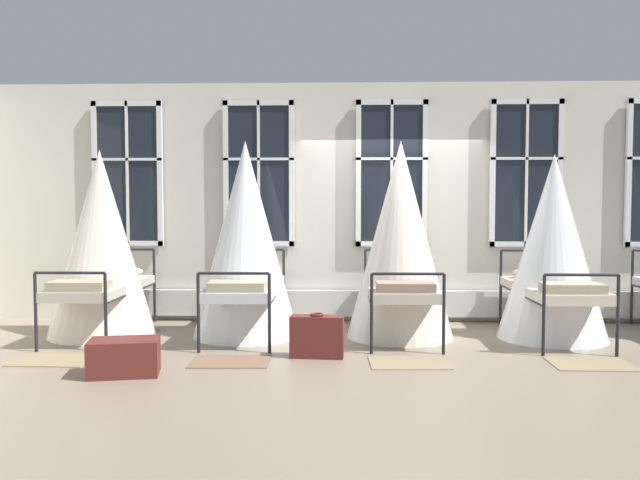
{
  "coord_description": "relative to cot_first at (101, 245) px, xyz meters",
  "views": [
    {
      "loc": [
        -0.7,
        -7.89,
        1.59
      ],
      "look_at": [
        -0.95,
        -0.08,
        1.18
      ],
      "focal_mm": 36.27,
      "sensor_mm": 36.0,
      "label": 1
    }
  ],
  "objects": [
    {
      "name": "ground",
      "position": [
        3.64,
        0.06,
        -1.11
      ],
      "size": [
        20.61,
        20.61,
        0.0
      ],
      "primitive_type": "plane",
      "color": "gray"
    },
    {
      "name": "back_wall_with_windows",
      "position": [
        3.64,
        1.16,
        0.53
      ],
      "size": [
        11.31,
        0.1,
        3.28
      ],
      "primitive_type": "cube",
      "color": "beige",
      "rests_on": "ground"
    },
    {
      "name": "window_bank",
      "position": [
        3.64,
        1.04,
        0.08
      ],
      "size": [
        8.27,
        0.1,
        2.97
      ],
      "color": "black",
      "rests_on": "ground"
    },
    {
      "name": "cot_first",
      "position": [
        0.0,
        0.0,
        0.0
      ],
      "size": [
        1.29,
        1.91,
        2.28
      ],
      "rotation": [
        0.0,
        0.0,
        1.57
      ],
      "color": "black",
      "rests_on": "ground"
    },
    {
      "name": "cot_second",
      "position": [
        1.79,
        0.0,
        0.05
      ],
      "size": [
        1.29,
        1.91,
        2.39
      ],
      "rotation": [
        0.0,
        0.0,
        1.58
      ],
      "color": "black",
      "rests_on": "ground"
    },
    {
      "name": "cot_third",
      "position": [
        3.67,
        0.01,
        0.05
      ],
      "size": [
        1.29,
        1.91,
        2.38
      ],
      "rotation": [
        0.0,
        0.0,
        1.57
      ],
      "color": "black",
      "rests_on": "ground"
    },
    {
      "name": "cot_fourth",
      "position": [
        5.49,
        -0.03,
        -0.03
      ],
      "size": [
        1.29,
        1.91,
        2.21
      ],
      "rotation": [
        0.0,
        0.0,
        1.57
      ],
      "color": "black",
      "rests_on": "ground"
    },
    {
      "name": "rug_first",
      "position": [
        -0.01,
        -1.34,
        -1.11
      ],
      "size": [
        0.82,
        0.58,
        0.01
      ],
      "primitive_type": "cube",
      "rotation": [
        0.0,
        0.0,
        -0.03
      ],
      "color": "#8E7A5B",
      "rests_on": "ground"
    },
    {
      "name": "rug_second",
      "position": [
        1.82,
        -1.34,
        -1.11
      ],
      "size": [
        0.82,
        0.58,
        0.01
      ],
      "primitive_type": "cube",
      "rotation": [
        0.0,
        0.0,
        0.03
      ],
      "color": "brown",
      "rests_on": "ground"
    },
    {
      "name": "rug_third",
      "position": [
        3.64,
        -1.34,
        -1.11
      ],
      "size": [
        0.82,
        0.59,
        0.01
      ],
      "primitive_type": "cube",
      "rotation": [
        0.0,
        0.0,
        0.03
      ],
      "color": "#8E7A5B",
      "rests_on": "ground"
    },
    {
      "name": "rug_fourth",
      "position": [
        5.46,
        -1.34,
        -1.11
      ],
      "size": [
        0.81,
        0.57,
        0.01
      ],
      "primitive_type": "cube",
      "rotation": [
        0.0,
        0.0,
        -0.02
      ],
      "color": "#8E7A5B",
      "rests_on": "ground"
    },
    {
      "name": "suitcase_dark",
      "position": [
        2.7,
        -1.11,
        -0.89
      ],
      "size": [
        0.57,
        0.25,
        0.47
      ],
      "rotation": [
        0.0,
        0.0,
        -0.08
      ],
      "color": "#5B231E",
      "rests_on": "ground"
    },
    {
      "name": "travel_trunk",
      "position": [
        0.91,
        -1.87,
        -0.94
      ],
      "size": [
        0.7,
        0.52,
        0.34
      ],
      "primitive_type": "cube",
      "rotation": [
        0.0,
        0.0,
        0.19
      ],
      "color": "#5B231E",
      "rests_on": "ground"
    }
  ]
}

